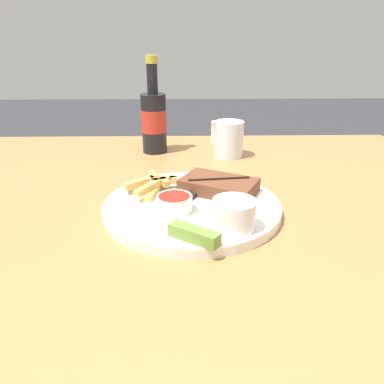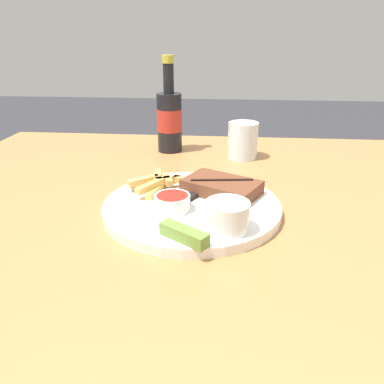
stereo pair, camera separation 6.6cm
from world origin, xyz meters
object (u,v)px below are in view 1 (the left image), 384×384
object	(u,v)px
beer_bottle	(154,119)
dipping_sauce_cup	(174,203)
dinner_plate	(192,207)
pickle_spear	(196,234)
steak_portion	(219,186)
coleslaw_cup	(234,212)
knife_utensil	(197,192)
salt_shaker	(216,132)
fork_utensil	(150,195)
drinking_glass	(229,139)

from	to	relation	value
beer_bottle	dipping_sauce_cup	bearing A→B (deg)	-81.30
dinner_plate	beer_bottle	xyz separation A→B (m)	(-0.09, 0.37, 0.08)
dipping_sauce_cup	pickle_spear	xyz separation A→B (m)	(0.03, -0.10, -0.01)
dinner_plate	steak_portion	world-z (taller)	steak_portion
coleslaw_cup	knife_utensil	xyz separation A→B (m)	(-0.05, 0.14, -0.02)
salt_shaker	pickle_spear	bearing A→B (deg)	-97.38
fork_utensil	knife_utensil	xyz separation A→B (m)	(0.09, 0.01, 0.00)
fork_utensil	knife_utensil	size ratio (longest dim) A/B	0.84
steak_portion	fork_utensil	distance (m)	0.13
fork_utensil	drinking_glass	world-z (taller)	drinking_glass
pickle_spear	beer_bottle	xyz separation A→B (m)	(-0.10, 0.50, 0.06)
drinking_glass	salt_shaker	bearing A→B (deg)	101.06
dipping_sauce_cup	fork_utensil	size ratio (longest dim) A/B	0.48
dinner_plate	pickle_spear	xyz separation A→B (m)	(0.00, -0.13, 0.02)
beer_bottle	drinking_glass	world-z (taller)	beer_bottle
dinner_plate	beer_bottle	bearing A→B (deg)	104.01
dipping_sauce_cup	drinking_glass	world-z (taller)	drinking_glass
dipping_sauce_cup	beer_bottle	world-z (taller)	beer_bottle
steak_portion	salt_shaker	distance (m)	0.40
dipping_sauce_cup	fork_utensil	xyz separation A→B (m)	(-0.05, 0.07, -0.01)
coleslaw_cup	knife_utensil	bearing A→B (deg)	110.42
beer_bottle	drinking_glass	distance (m)	0.20
steak_portion	fork_utensil	size ratio (longest dim) A/B	1.25
fork_utensil	salt_shaker	world-z (taller)	salt_shaker
dipping_sauce_cup	dinner_plate	bearing A→B (deg)	47.42
fork_utensil	beer_bottle	xyz separation A→B (m)	(-0.01, 0.34, 0.07)
dinner_plate	steak_portion	xyz separation A→B (m)	(0.05, 0.05, 0.02)
dipping_sauce_cup	salt_shaker	xyz separation A→B (m)	(0.11, 0.48, -0.00)
knife_utensil	steak_portion	bearing A→B (deg)	-53.46
steak_portion	fork_utensil	world-z (taller)	steak_portion
coleslaw_cup	beer_bottle	xyz separation A→B (m)	(-0.15, 0.47, 0.04)
drinking_glass	salt_shaker	distance (m)	0.12
steak_portion	fork_utensil	xyz separation A→B (m)	(-0.13, -0.02, -0.01)
dipping_sauce_cup	salt_shaker	size ratio (longest dim) A/B	0.94
pickle_spear	drinking_glass	xyz separation A→B (m)	(0.10, 0.46, 0.02)
dipping_sauce_cup	knife_utensil	world-z (taller)	dipping_sauce_cup
steak_portion	knife_utensil	world-z (taller)	steak_portion
dipping_sauce_cup	steak_portion	bearing A→B (deg)	44.14
pickle_spear	knife_utensil	distance (m)	0.18
dipping_sauce_cup	beer_bottle	bearing A→B (deg)	98.70
beer_bottle	fork_utensil	bearing A→B (deg)	-87.53
beer_bottle	coleslaw_cup	bearing A→B (deg)	-71.65
steak_portion	salt_shaker	size ratio (longest dim) A/B	2.47
dinner_plate	knife_utensil	xyz separation A→B (m)	(0.01, 0.04, 0.01)
coleslaw_cup	fork_utensil	world-z (taller)	coleslaw_cup
knife_utensil	salt_shaker	size ratio (longest dim) A/B	2.34
knife_utensil	drinking_glass	xyz separation A→B (m)	(0.09, 0.28, 0.02)
salt_shaker	fork_utensil	bearing A→B (deg)	-110.70
dipping_sauce_cup	salt_shaker	bearing A→B (deg)	77.16
steak_portion	coleslaw_cup	size ratio (longest dim) A/B	2.34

